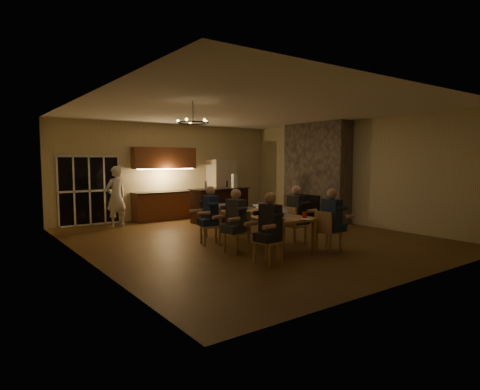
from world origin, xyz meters
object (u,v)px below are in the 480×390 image
laptop_e (221,204)px  can_silver (277,213)px  person_right_near (332,220)px  can_cola (218,205)px  chair_right_near (329,231)px  person_left_mid (236,221)px  standing_person (116,197)px  chair_left_mid (237,232)px  bar_island (220,205)px  chair_left_near (268,241)px  person_left_near (270,228)px  mug_back (223,208)px  redcup_mid (231,210)px  chair_right_far (270,219)px  chair_left_far (210,226)px  chandelier (193,123)px  bar_blender (234,181)px  chair_right_mid (295,225)px  redcup_near (305,215)px  mug_front (266,213)px  plate_left (270,218)px  laptop_c (246,208)px  laptop_a (277,214)px  laptop_f (236,203)px  mug_mid (243,208)px  person_right_mid (296,214)px  plate_near (282,213)px  person_left_far (211,215)px  laptop_b (288,211)px  plate_far (249,208)px  bar_bottle (206,185)px  dining_table (255,228)px  can_right (260,208)px  refrigerator (222,187)px  laptop_d (262,207)px

laptop_e → can_silver: (0.28, -1.82, -0.05)m
person_right_near → can_cola: (-0.97, 3.02, 0.12)m
chair_right_near → person_left_mid: size_ratio=0.64×
standing_person → chair_left_mid: bearing=83.6°
bar_island → chair_left_near: (-2.17, -5.01, -0.10)m
standing_person → person_left_near: bearing=80.9°
mug_back → redcup_mid: 0.47m
chair_right_far → can_silver: chair_right_far is taller
chair_left_far → chandelier: 2.51m
person_left_near → bar_blender: size_ratio=3.03×
chandelier → redcup_mid: bearing=17.3°
person_left_near → can_silver: person_left_near is taller
chair_right_mid → redcup_near: 1.00m
person_right_near → laptop_e: (-1.08, 2.70, 0.17)m
mug_front → plate_left: bearing=-120.8°
laptop_c → redcup_mid: (-0.23, 0.27, -0.05)m
laptop_e → laptop_a: bearing=100.7°
laptop_f → mug_mid: size_ratio=3.20×
bar_island → laptop_a: (-1.53, -4.53, 0.32)m
person_right_mid → bar_blender: (0.91, 3.87, 0.62)m
plate_near → person_left_far: bearing=135.9°
person_left_near → laptop_b: size_ratio=4.31×
person_left_far → can_silver: 1.62m
chair_left_near → person_right_mid: size_ratio=0.64×
bar_island → chair_right_near: size_ratio=2.25×
chair_right_mid → person_right_near: (0.02, -1.12, 0.24)m
plate_far → person_left_far: bearing=-172.8°
bar_island → chair_left_mid: bearing=-123.1°
bar_bottle → chair_left_near: bearing=-108.0°
dining_table → person_right_mid: bearing=-27.8°
person_left_far → can_right: person_left_far is taller
chair_left_mid → redcup_near: size_ratio=7.42×
person_left_mid → bar_blender: bearing=137.4°
chair_left_far → laptop_a: size_ratio=2.78×
can_cola → plate_left: 2.37m
refrigerator → chair_right_mid: (-1.41, -5.32, -0.55)m
person_left_far → chair_right_mid: bearing=62.0°
laptop_d → mug_back: (-0.62, 0.78, -0.06)m
laptop_e → can_right: 1.04m
chair_right_mid → chandelier: (-2.48, 0.45, 2.31)m
mug_front → redcup_mid: bearing=118.0°
dining_table → bar_bottle: (0.70, 3.41, 0.83)m
chair_left_mid → bar_bottle: bearing=151.0°
chair_left_mid → can_cola: size_ratio=7.42×
laptop_e → plate_near: size_ratio=1.39×
dining_table → person_right_mid: size_ratio=2.18×
chair_right_mid → mug_mid: size_ratio=8.90×
redcup_near → bar_blender: (1.46, 4.70, 0.50)m
laptop_b → can_right: bearing=65.3°
standing_person → laptop_c: standing_person is taller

